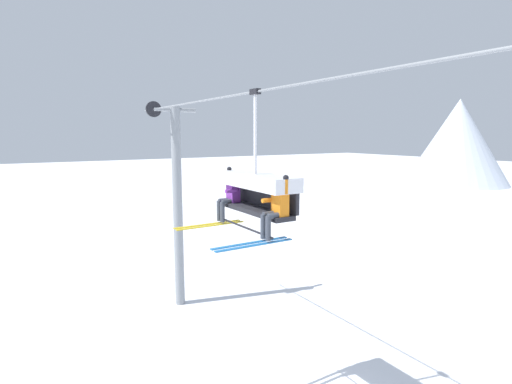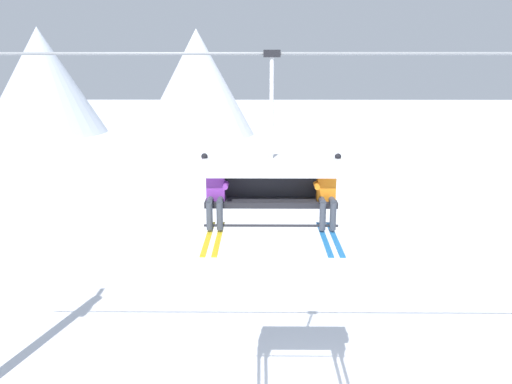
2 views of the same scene
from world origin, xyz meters
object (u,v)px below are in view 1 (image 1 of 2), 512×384
Objects in this scene: lift_tower_near at (177,202)px; skier_orange at (275,207)px; skier_purple at (229,195)px; chairlift_chair at (258,187)px.

skier_orange is (7.88, -0.92, 1.12)m from lift_tower_near.
lift_tower_near reaches higher than skier_purple.
chairlift_chair is at bearing 167.61° from skier_orange.
chairlift_chair is 1.74× the size of skier_orange.
lift_tower_near is 7.08m from chairlift_chair.
skier_purple is at bearing -8.84° from lift_tower_near.
lift_tower_near is 4.57× the size of skier_purple.
chairlift_chair is at bearing -5.85° from lift_tower_near.
lift_tower_near is 4.57× the size of skier_orange.
lift_tower_near reaches higher than chairlift_chair.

